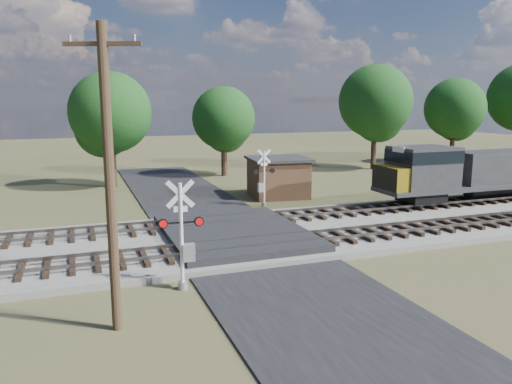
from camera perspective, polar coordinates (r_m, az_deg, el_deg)
name	(u,v)px	position (r m, az deg, el deg)	size (l,w,h in m)	color
ground	(237,243)	(25.89, -2.14, -5.80)	(160.00, 160.00, 0.00)	#3D4525
ballast_bed	(395,222)	(30.74, 15.61, -3.28)	(140.00, 10.00, 0.30)	gray
road	(237,242)	(25.88, -2.14, -5.71)	(7.00, 60.00, 0.08)	black
crossing_panel	(234,234)	(26.27, -2.48, -4.85)	(7.00, 9.00, 0.62)	#262628
track_near	(309,239)	(25.13, 6.10, -5.38)	(140.00, 2.60, 0.33)	black
track_far	(272,217)	(29.55, 1.82, -2.92)	(140.00, 2.60, 0.33)	black
crossing_signal_near	(184,245)	(19.39, -8.23, -5.96)	(1.74, 0.39, 4.32)	silver
crossing_signal_far	(263,183)	(34.24, 0.81, 1.06)	(1.61, 0.35, 3.98)	silver
utility_pole	(109,174)	(15.76, -16.41, 1.95)	(2.18, 1.02, 9.48)	#3C2D1B
equipment_shed	(278,177)	(37.96, 2.53, 1.75)	(4.82, 4.82, 2.98)	#4F3A22
treeline	(268,105)	(48.71, 1.33, 9.89)	(78.79, 10.16, 11.66)	black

